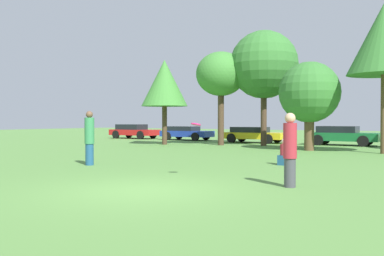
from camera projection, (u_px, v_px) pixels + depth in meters
ground_plane at (144, 190)px, 9.85m from camera, size 120.00×120.00×0.00m
person_thrower at (89, 138)px, 15.33m from camera, size 0.35×0.35×1.97m
person_catcher at (290, 149)px, 10.28m from camera, size 0.33×0.33×1.81m
frisbee at (196, 124)px, 11.90m from camera, size 0.29×0.28×0.11m
bystander_sitting at (285, 154)px, 15.35m from camera, size 0.42×0.35×0.98m
tree_0 at (164, 83)px, 28.30m from camera, size 3.10×3.10×5.68m
tree_1 at (221, 75)px, 27.52m from camera, size 3.25×3.25×6.09m
tree_2 at (264, 65)px, 26.97m from camera, size 4.34×4.34×7.35m
tree_3 at (309, 93)px, 22.69m from camera, size 3.28×3.28×4.78m
tree_4 at (384, 39)px, 20.47m from camera, size 3.52×3.52×7.36m
parked_car_red at (134, 131)px, 37.64m from camera, size 4.52×2.02×1.26m
parked_car_blue at (186, 133)px, 34.62m from camera, size 4.32×1.92×1.13m
parked_car_yellow at (253, 134)px, 30.60m from camera, size 4.57×2.01×1.14m
parked_car_green at (342, 135)px, 27.48m from camera, size 4.48×2.00×1.25m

